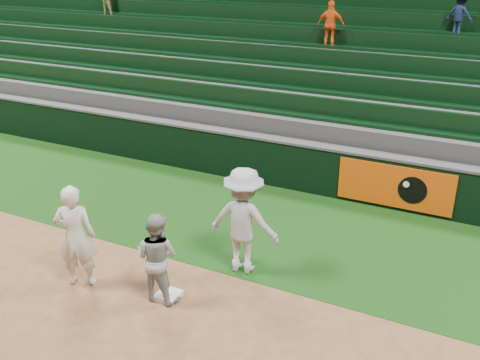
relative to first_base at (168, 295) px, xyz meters
name	(u,v)px	position (x,y,z in m)	size (l,w,h in m)	color
ground	(162,288)	(-0.26, 0.18, -0.04)	(70.00, 70.00, 0.00)	brown
foul_grass	(238,219)	(-0.26, 3.18, -0.04)	(36.00, 4.20, 0.01)	#0F330C
first_base	(168,295)	(0.00, 0.00, 0.00)	(0.39, 0.39, 0.09)	white
first_baseman	(76,236)	(-1.65, -0.33, 0.92)	(0.70, 0.46, 1.92)	silver
baserunner	(157,257)	(-0.13, -0.06, 0.76)	(0.78, 0.61, 1.61)	#91949A
base_coach	(244,221)	(0.77, 1.38, 0.98)	(1.32, 0.76, 2.04)	#A7A9B5
field_wall	(277,161)	(-0.24, 5.38, 0.59)	(36.00, 0.45, 1.25)	black
stadium_seating	(326,89)	(-0.26, 9.15, 1.66)	(36.00, 5.95, 4.85)	#333436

